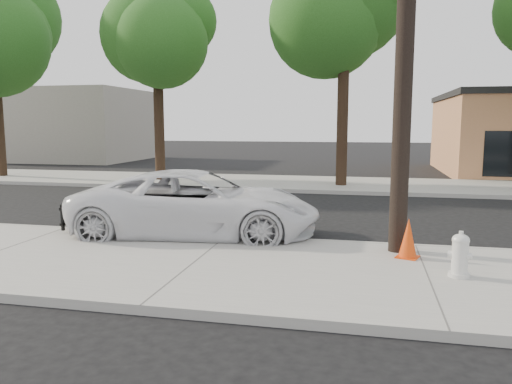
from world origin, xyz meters
The scene contains 11 objects.
ground centered at (0.00, 0.00, 0.00)m, with size 120.00×120.00×0.00m, color black.
near_sidewalk centered at (0.00, -4.30, 0.07)m, with size 90.00×4.40×0.15m, color gray.
far_sidewalk centered at (0.00, 8.50, 0.07)m, with size 90.00×5.00×0.15m, color gray.
curb_near centered at (0.00, -2.10, 0.07)m, with size 90.00×0.12×0.16m, color #9E9B93.
building_far centered at (-20.00, 20.00, 2.50)m, with size 14.00×8.00×5.00m, color gray.
utility_pole centered at (3.60, -2.70, 4.70)m, with size 1.40×0.34×9.00m.
tree_b centered at (-5.81, 8.06, 6.15)m, with size 4.34×4.20×8.45m.
tree_c centered at (2.22, 7.64, 6.91)m, with size 4.96×4.80×9.55m.
police_cruiser centered at (-0.80, -1.80, 0.78)m, with size 2.58×5.60×1.56m, color white.
fire_hydrant centered at (4.49, -4.19, 0.49)m, with size 0.38×0.34×0.71m.
traffic_cone centered at (3.76, -3.16, 0.51)m, with size 0.48×0.48×0.74m.
Camera 1 is at (2.96, -12.55, 2.61)m, focal length 35.00 mm.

